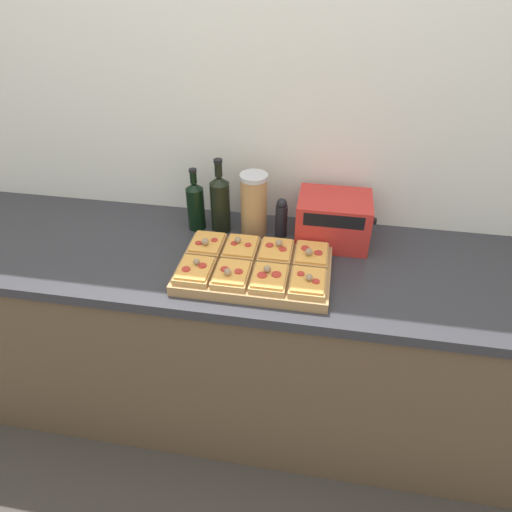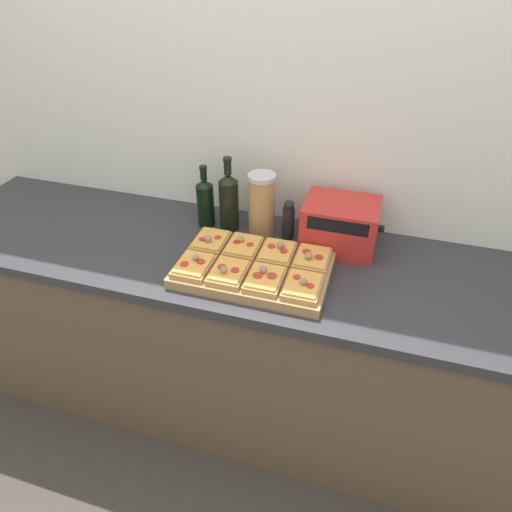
# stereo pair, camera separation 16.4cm
# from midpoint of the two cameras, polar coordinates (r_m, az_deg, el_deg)

# --- Properties ---
(ground_plane) EXTENTS (12.00, 12.00, 0.00)m
(ground_plane) POSITION_cam_midpoint_polar(r_m,az_deg,el_deg) (2.21, -1.88, -24.13)
(ground_plane) COLOR #3D3833
(wall_back) EXTENTS (6.00, 0.06, 2.50)m
(wall_back) POSITION_cam_midpoint_polar(r_m,az_deg,el_deg) (1.89, 4.09, 15.07)
(wall_back) COLOR silver
(wall_back) RESTS_ON ground_plane
(kitchen_counter) EXTENTS (2.63, 0.67, 0.89)m
(kitchen_counter) POSITION_cam_midpoint_polar(r_m,az_deg,el_deg) (2.04, 0.77, -10.19)
(kitchen_counter) COLOR brown
(kitchen_counter) RESTS_ON ground_plane
(cutting_board) EXTENTS (0.54, 0.34, 0.04)m
(cutting_board) POSITION_cam_midpoint_polar(r_m,az_deg,el_deg) (1.64, 2.56, -1.80)
(cutting_board) COLOR #A37A4C
(cutting_board) RESTS_ON kitchen_counter
(pizza_slice_back_left) EXTENTS (0.12, 0.15, 0.06)m
(pizza_slice_back_left) POSITION_cam_midpoint_polar(r_m,az_deg,el_deg) (1.73, -3.02, 1.78)
(pizza_slice_back_left) COLOR tan
(pizza_slice_back_left) RESTS_ON cutting_board
(pizza_slice_back_midleft) EXTENTS (0.12, 0.15, 0.05)m
(pizza_slice_back_midleft) POSITION_cam_midpoint_polar(r_m,az_deg,el_deg) (1.70, 1.15, 1.09)
(pizza_slice_back_midleft) COLOR tan
(pizza_slice_back_midleft) RESTS_ON cutting_board
(pizza_slice_back_midright) EXTENTS (0.12, 0.15, 0.05)m
(pizza_slice_back_midright) POSITION_cam_midpoint_polar(r_m,az_deg,el_deg) (1.67, 5.48, 0.36)
(pizza_slice_back_midright) COLOR tan
(pizza_slice_back_midright) RESTS_ON cutting_board
(pizza_slice_back_right) EXTENTS (0.12, 0.15, 0.05)m
(pizza_slice_back_right) POSITION_cam_midpoint_polar(r_m,az_deg,el_deg) (1.66, 9.85, -0.41)
(pizza_slice_back_right) COLOR tan
(pizza_slice_back_right) RESTS_ON cutting_board
(pizza_slice_front_left) EXTENTS (0.12, 0.15, 0.05)m
(pizza_slice_front_left) POSITION_cam_midpoint_polar(r_m,az_deg,el_deg) (1.61, -4.93, -1.30)
(pizza_slice_front_left) COLOR tan
(pizza_slice_front_left) RESTS_ON cutting_board
(pizza_slice_front_midleft) EXTENTS (0.12, 0.15, 0.05)m
(pizza_slice_front_midleft) POSITION_cam_midpoint_polar(r_m,az_deg,el_deg) (1.57, -0.50, -2.14)
(pizza_slice_front_midleft) COLOR tan
(pizza_slice_front_midleft) RESTS_ON cutting_board
(pizza_slice_front_midright) EXTENTS (0.12, 0.15, 0.05)m
(pizza_slice_front_midright) POSITION_cam_midpoint_polar(r_m,az_deg,el_deg) (1.55, 4.15, -2.96)
(pizza_slice_front_midright) COLOR tan
(pizza_slice_front_midright) RESTS_ON cutting_board
(pizza_slice_front_right) EXTENTS (0.12, 0.15, 0.05)m
(pizza_slice_front_right) POSITION_cam_midpoint_polar(r_m,az_deg,el_deg) (1.53, 8.94, -3.84)
(pizza_slice_front_right) COLOR tan
(pizza_slice_front_right) RESTS_ON cutting_board
(olive_oil_bottle) EXTENTS (0.07, 0.07, 0.26)m
(olive_oil_bottle) POSITION_cam_midpoint_polar(r_m,az_deg,el_deg) (1.89, -3.86, 6.76)
(olive_oil_bottle) COLOR black
(olive_oil_bottle) RESTS_ON kitchen_counter
(wine_bottle) EXTENTS (0.08, 0.08, 0.31)m
(wine_bottle) POSITION_cam_midpoint_polar(r_m,az_deg,el_deg) (1.85, -0.87, 6.87)
(wine_bottle) COLOR black
(wine_bottle) RESTS_ON kitchen_counter
(grain_jar_tall) EXTENTS (0.11, 0.11, 0.26)m
(grain_jar_tall) POSITION_cam_midpoint_polar(r_m,az_deg,el_deg) (1.81, 3.31, 6.33)
(grain_jar_tall) COLOR #AD7F4C
(grain_jar_tall) RESTS_ON kitchen_counter
(pepper_mill) EXTENTS (0.05, 0.05, 0.17)m
(pepper_mill) POSITION_cam_midpoint_polar(r_m,az_deg,el_deg) (1.82, 6.66, 4.46)
(pepper_mill) COLOR black
(pepper_mill) RESTS_ON kitchen_counter
(toaster_oven) EXTENTS (0.30, 0.22, 0.19)m
(toaster_oven) POSITION_cam_midpoint_polar(r_m,az_deg,el_deg) (1.79, 13.09, 3.74)
(toaster_oven) COLOR red
(toaster_oven) RESTS_ON kitchen_counter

